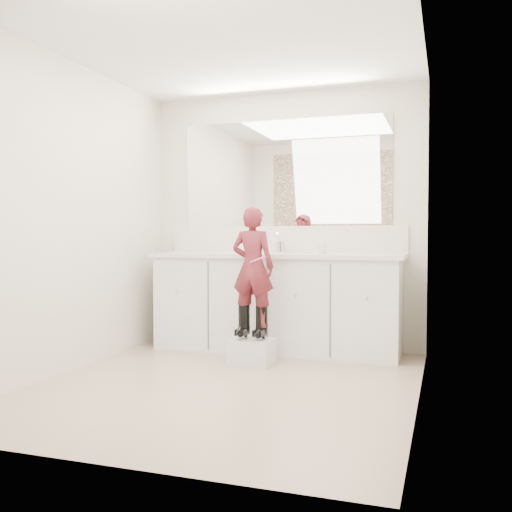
% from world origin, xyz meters
% --- Properties ---
extents(floor, '(3.00, 3.00, 0.00)m').
position_xyz_m(floor, '(0.00, 0.00, 0.00)').
color(floor, '#90775E').
rests_on(floor, ground).
extents(ceiling, '(3.00, 3.00, 0.00)m').
position_xyz_m(ceiling, '(0.00, 0.00, 2.40)').
color(ceiling, white).
rests_on(ceiling, wall_back).
extents(wall_back, '(2.60, 0.00, 2.60)m').
position_xyz_m(wall_back, '(0.00, 1.50, 1.20)').
color(wall_back, beige).
rests_on(wall_back, floor).
extents(wall_front, '(2.60, 0.00, 2.60)m').
position_xyz_m(wall_front, '(0.00, -1.50, 1.20)').
color(wall_front, beige).
rests_on(wall_front, floor).
extents(wall_left, '(0.00, 3.00, 3.00)m').
position_xyz_m(wall_left, '(-1.30, 0.00, 1.20)').
color(wall_left, beige).
rests_on(wall_left, floor).
extents(wall_right, '(0.00, 3.00, 3.00)m').
position_xyz_m(wall_right, '(1.30, 0.00, 1.20)').
color(wall_right, beige).
rests_on(wall_right, floor).
extents(vanity_cabinet, '(2.20, 0.55, 0.85)m').
position_xyz_m(vanity_cabinet, '(0.00, 1.23, 0.42)').
color(vanity_cabinet, silver).
rests_on(vanity_cabinet, floor).
extents(countertop, '(2.28, 0.58, 0.04)m').
position_xyz_m(countertop, '(0.00, 1.21, 0.87)').
color(countertop, beige).
rests_on(countertop, vanity_cabinet).
extents(backsplash, '(2.28, 0.03, 0.25)m').
position_xyz_m(backsplash, '(0.00, 1.49, 1.02)').
color(backsplash, beige).
rests_on(backsplash, countertop).
extents(mirror, '(2.00, 0.02, 1.00)m').
position_xyz_m(mirror, '(0.00, 1.49, 1.64)').
color(mirror, white).
rests_on(mirror, wall_back).
extents(dot_panel, '(2.00, 0.01, 1.20)m').
position_xyz_m(dot_panel, '(0.00, -1.49, 1.65)').
color(dot_panel, '#472819').
rests_on(dot_panel, wall_front).
extents(faucet, '(0.08, 0.08, 0.10)m').
position_xyz_m(faucet, '(0.00, 1.38, 0.94)').
color(faucet, silver).
rests_on(faucet, countertop).
extents(cup, '(0.12, 0.12, 0.08)m').
position_xyz_m(cup, '(0.43, 1.16, 0.93)').
color(cup, beige).
rests_on(cup, countertop).
extents(soap_bottle, '(0.08, 0.09, 0.17)m').
position_xyz_m(soap_bottle, '(-0.35, 1.25, 0.98)').
color(soap_bottle, white).
rests_on(soap_bottle, countertop).
extents(step_stool, '(0.34, 0.29, 0.21)m').
position_xyz_m(step_stool, '(-0.03, 0.63, 0.11)').
color(step_stool, silver).
rests_on(step_stool, floor).
extents(boot_left, '(0.11, 0.19, 0.28)m').
position_xyz_m(boot_left, '(-0.10, 0.65, 0.35)').
color(boot_left, black).
rests_on(boot_left, step_stool).
extents(boot_right, '(0.11, 0.19, 0.28)m').
position_xyz_m(boot_right, '(0.05, 0.65, 0.35)').
color(boot_right, black).
rests_on(boot_right, step_stool).
extents(toddler, '(0.36, 0.25, 0.97)m').
position_xyz_m(toddler, '(-0.03, 0.65, 0.80)').
color(toddler, '#9C303C').
rests_on(toddler, step_stool).
extents(toothbrush, '(0.14, 0.02, 0.06)m').
position_xyz_m(toothbrush, '(0.04, 0.57, 0.86)').
color(toothbrush, pink).
rests_on(toothbrush, toddler).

